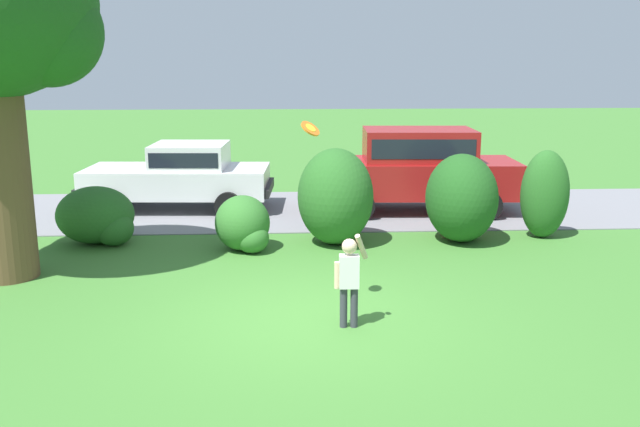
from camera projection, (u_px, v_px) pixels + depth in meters
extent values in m
plane|color=#3D752D|center=(306.00, 318.00, 9.47)|extent=(80.00, 80.00, 0.00)
cube|color=slate|center=(297.00, 210.00, 16.21)|extent=(28.00, 4.40, 0.02)
ellipsoid|color=#1E511C|center=(47.00, 31.00, 10.47)|extent=(1.68, 1.68, 1.68)
ellipsoid|color=#286023|center=(95.00, 215.00, 13.26)|extent=(1.47, 1.38, 1.10)
ellipsoid|color=#286023|center=(114.00, 228.00, 13.10)|extent=(0.76, 0.76, 0.68)
ellipsoid|color=#33702B|center=(242.00, 223.00, 12.78)|extent=(1.02, 1.07, 1.03)
ellipsoid|color=#33702B|center=(252.00, 238.00, 12.62)|extent=(0.62, 0.62, 0.56)
ellipsoid|color=#286023|center=(335.00, 197.00, 13.12)|extent=(1.44, 1.58, 1.84)
ellipsoid|color=#1E511C|center=(461.00, 198.00, 13.31)|extent=(1.37, 1.64, 1.71)
ellipsoid|color=#1E511C|center=(466.00, 223.00, 13.53)|extent=(0.74, 0.74, 0.67)
ellipsoid|color=#286023|center=(545.00, 194.00, 13.58)|extent=(0.95, 0.78, 1.75)
cube|color=white|center=(178.00, 181.00, 16.17)|extent=(4.29, 2.06, 0.64)
cube|color=white|center=(190.00, 156.00, 16.03)|extent=(1.76, 1.71, 0.56)
cube|color=black|center=(190.00, 156.00, 16.03)|extent=(1.63, 1.72, 0.34)
cylinder|color=black|center=(111.00, 205.00, 15.34)|extent=(0.61, 0.25, 0.60)
cylinder|color=black|center=(134.00, 189.00, 17.17)|extent=(0.61, 0.25, 0.60)
cylinder|color=black|center=(228.00, 205.00, 15.33)|extent=(0.61, 0.25, 0.60)
cylinder|color=black|center=(238.00, 190.00, 17.16)|extent=(0.61, 0.25, 0.60)
cube|color=black|center=(87.00, 188.00, 16.21)|extent=(0.21, 1.75, 0.20)
cube|color=black|center=(269.00, 188.00, 16.19)|extent=(0.21, 1.75, 0.20)
cube|color=maroon|center=(418.00, 178.00, 15.93)|extent=(4.58, 2.05, 0.80)
cube|color=maroon|center=(419.00, 145.00, 15.77)|extent=(2.55, 1.74, 0.72)
cube|color=black|center=(419.00, 145.00, 15.77)|extent=(2.35, 1.75, 0.43)
cylinder|color=black|center=(359.00, 205.00, 15.11)|extent=(0.69, 0.25, 0.68)
cylinder|color=black|center=(355.00, 190.00, 16.95)|extent=(0.69, 0.25, 0.68)
cylinder|color=black|center=(486.00, 205.00, 15.12)|extent=(0.69, 0.25, 0.68)
cylinder|color=black|center=(468.00, 189.00, 16.95)|extent=(0.69, 0.25, 0.68)
cube|color=black|center=(319.00, 186.00, 15.97)|extent=(0.20, 1.75, 0.20)
cube|color=black|center=(516.00, 186.00, 15.98)|extent=(0.20, 1.75, 0.20)
cylinder|color=#383842|center=(344.00, 307.00, 9.12)|extent=(0.10, 0.10, 0.55)
cylinder|color=#383842|center=(354.00, 307.00, 9.12)|extent=(0.10, 0.10, 0.55)
cube|color=white|center=(349.00, 271.00, 9.01)|extent=(0.26, 0.17, 0.44)
sphere|color=beige|center=(349.00, 246.00, 8.94)|extent=(0.20, 0.20, 0.20)
cylinder|color=beige|center=(361.00, 247.00, 8.99)|extent=(0.20, 0.23, 0.39)
cylinder|color=beige|center=(337.00, 275.00, 9.02)|extent=(0.07, 0.07, 0.36)
cylinder|color=orange|center=(310.00, 129.00, 9.13)|extent=(0.30, 0.27, 0.26)
cylinder|color=yellow|center=(310.00, 128.00, 9.13)|extent=(0.17, 0.15, 0.15)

